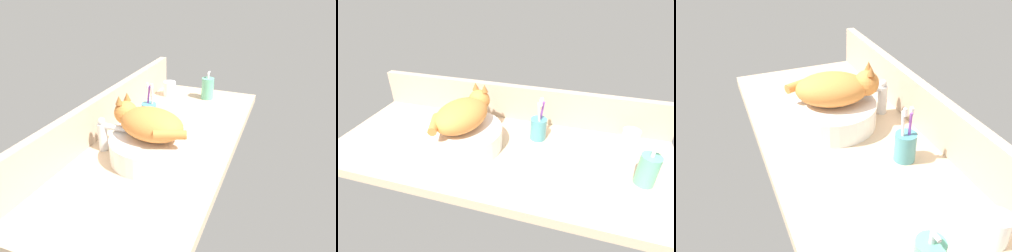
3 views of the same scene
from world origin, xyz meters
TOP-DOWN VIEW (x-y plane):
  - ground_plane at (0.00, 0.00)cm, footprint 135.75×57.02cm
  - backsplash_panel at (0.00, 26.71)cm, footprint 135.75×3.60cm
  - sink_basin at (-14.29, -1.61)cm, footprint 31.04×31.04cm
  - cat at (-14.04, -0.26)cm, footprint 22.46×31.05cm
  - faucet at (-15.22, 17.28)cm, footprint 3.60×11.84cm
  - soap_dispenser at (52.96, -4.60)cm, footprint 6.52×6.52cm
  - toothbrush_cup at (13.60, 12.03)cm, footprint 6.78×6.78cm
  - water_glass at (49.90, 16.01)cm, footprint 6.83×6.83cm

SIDE VIEW (x-z plane):
  - ground_plane at x=0.00cm, z-range -4.00..0.00cm
  - water_glass at x=49.90cm, z-range -0.45..7.46cm
  - sink_basin at x=-14.29cm, z-range 0.00..8.43cm
  - toothbrush_cup at x=13.60cm, z-range -4.30..14.39cm
  - soap_dispenser at x=52.96cm, z-range -1.55..13.04cm
  - faucet at x=-15.22cm, z-range 0.50..14.10cm
  - backsplash_panel at x=0.00cm, z-range 0.00..16.35cm
  - cat at x=-14.04cm, z-range 7.19..21.19cm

